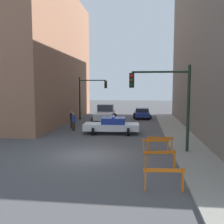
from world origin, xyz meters
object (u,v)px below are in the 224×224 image
(police_car, at_px, (112,125))
(barrier_back, at_px, (156,144))
(pedestrian_crossing, at_px, (73,121))
(barrier_corner, at_px, (160,141))
(barrier_front, at_px, (164,176))
(barrier_mid, at_px, (160,157))
(traffic_light_near, at_px, (169,95))
(parked_car_near, at_px, (142,113))
(white_truck, at_px, (105,113))
(traffic_light_far, at_px, (89,92))
(pedestrian_corner, at_px, (72,119))

(police_car, relative_size, barrier_back, 2.99)
(pedestrian_crossing, height_order, barrier_corner, pedestrian_crossing)
(barrier_front, distance_m, barrier_mid, 2.66)
(traffic_light_near, xyz_separation_m, pedestrian_crossing, (-7.83, 6.78, -2.67))
(parked_car_near, bearing_deg, white_truck, -146.11)
(traffic_light_far, distance_m, pedestrian_corner, 6.54)
(traffic_light_far, height_order, white_truck, traffic_light_far)
(traffic_light_near, relative_size, barrier_mid, 3.28)
(white_truck, height_order, parked_car_near, white_truck)
(traffic_light_far, relative_size, white_truck, 0.95)
(barrier_mid, bearing_deg, pedestrian_crossing, 125.69)
(pedestrian_corner, xyz_separation_m, barrier_corner, (8.00, -7.97, -0.24))
(barrier_back, bearing_deg, traffic_light_near, 32.77)
(pedestrian_crossing, xyz_separation_m, barrier_front, (7.12, -12.62, -0.24))
(traffic_light_near, relative_size, parked_car_near, 1.19)
(pedestrian_crossing, height_order, pedestrian_corner, same)
(pedestrian_crossing, height_order, barrier_mid, pedestrian_crossing)
(police_car, xyz_separation_m, barrier_mid, (3.47, -8.92, -0.11))
(white_truck, bearing_deg, traffic_light_near, -68.71)
(traffic_light_near, xyz_separation_m, police_car, (-4.15, 5.74, -2.81))
(white_truck, distance_m, pedestrian_corner, 5.89)
(pedestrian_corner, bearing_deg, barrier_back, 27.47)
(barrier_front, height_order, barrier_back, same)
(traffic_light_far, xyz_separation_m, parked_car_near, (6.45, 2.46, -2.72))
(white_truck, bearing_deg, traffic_light_far, 159.93)
(traffic_light_far, bearing_deg, parked_car_near, 20.87)
(white_truck, bearing_deg, barrier_mid, -74.88)
(barrier_front, bearing_deg, parked_car_near, 92.19)
(barrier_mid, bearing_deg, police_car, 111.25)
(traffic_light_far, bearing_deg, police_car, -65.55)
(white_truck, distance_m, barrier_back, 15.01)
(barrier_front, xyz_separation_m, barrier_back, (-0.03, 5.37, 0.00))
(pedestrian_corner, xyz_separation_m, barrier_mid, (7.75, -11.46, -0.24))
(pedestrian_crossing, relative_size, barrier_back, 1.04)
(traffic_light_far, bearing_deg, pedestrian_corner, -93.76)
(pedestrian_crossing, bearing_deg, traffic_light_near, -24.48)
(barrier_back, relative_size, barrier_corner, 1.00)
(police_car, bearing_deg, barrier_mid, -161.64)
(traffic_light_near, bearing_deg, barrier_mid, -102.02)
(barrier_corner, bearing_deg, parked_car_near, 93.99)
(police_car, bearing_deg, pedestrian_corner, 56.48)
(traffic_light_near, distance_m, barrier_mid, 4.37)
(white_truck, bearing_deg, barrier_corner, -69.80)
(barrier_corner, bearing_deg, police_car, 124.34)
(barrier_front, bearing_deg, barrier_corner, 87.37)
(police_car, bearing_deg, pedestrian_crossing, 71.37)
(barrier_back, bearing_deg, barrier_front, -89.66)
(parked_car_near, bearing_deg, barrier_mid, -89.38)
(traffic_light_near, xyz_separation_m, barrier_back, (-0.74, -0.48, -2.91))
(barrier_back, bearing_deg, police_car, 118.69)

